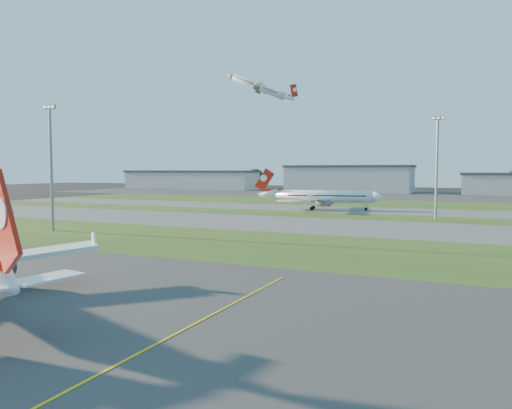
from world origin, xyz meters
The scene contains 18 objects.
ground centered at (0.00, 0.00, 0.00)m, with size 700.00×700.00×0.00m, color black.
apron_near centered at (0.00, 0.00, 0.01)m, with size 300.00×70.00×0.01m, color #333335.
grass_strip_a centered at (0.00, 52.00, 0.01)m, with size 300.00×34.00×0.01m, color #224517.
taxiway_a centered at (0.00, 85.00, 0.01)m, with size 300.00×32.00×0.01m, color #515154.
grass_strip_b centered at (0.00, 110.00, 0.01)m, with size 300.00×18.00×0.01m, color #224517.
taxiway_b centered at (0.00, 132.00, 0.01)m, with size 300.00×26.00×0.01m, color #515154.
grass_strip_c centered at (0.00, 165.00, 0.01)m, with size 300.00×40.00×0.01m, color #224517.
apron_far centered at (0.00, 225.00, 0.01)m, with size 400.00×80.00×0.01m, color #333335.
yellow_line centered at (5.00, 0.00, 0.00)m, with size 0.25×60.00×0.02m, color gold.
airliner_taxiing centered at (-20.58, 128.03, 4.11)m, with size 37.12×31.17×11.71m.
airliner_departing centered at (-79.69, 209.02, 54.41)m, with size 32.91×27.86×10.74m.
light_mast_west centered at (-55.00, 52.00, 14.81)m, with size 3.20×0.70×25.80m.
light_mast_centre centered at (15.00, 108.00, 14.81)m, with size 3.20×0.70×25.80m.
hangar_far_west centered at (-150.00, 255.00, 6.14)m, with size 91.80×23.00×12.20m.
hangar_west centered at (-45.00, 255.00, 7.64)m, with size 71.40×23.00×15.20m.
tree_far_west centered at (-190.00, 268.00, 6.49)m, with size 11.00×11.00×12.00m.
tree_west centered at (-110.00, 270.00, 7.14)m, with size 12.10×12.10×13.20m.
tree_mid_west centered at (-20.00, 266.00, 5.84)m, with size 9.90×9.90×10.80m.
Camera 1 is at (26.35, -23.46, 12.66)m, focal length 35.00 mm.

